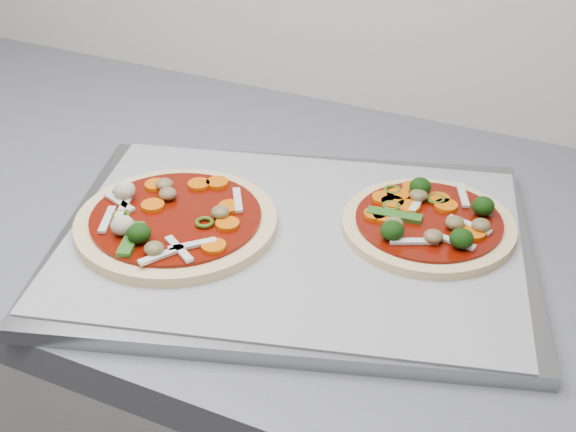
% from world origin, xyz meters
% --- Properties ---
extents(baking_tray, '(0.58, 0.49, 0.02)m').
position_xyz_m(baking_tray, '(-0.70, 1.24, 0.91)').
color(baking_tray, gray).
rests_on(baking_tray, countertop).
extents(parchment, '(0.54, 0.45, 0.00)m').
position_xyz_m(parchment, '(-0.70, 1.24, 0.92)').
color(parchment, '#99999E').
rests_on(parchment, baking_tray).
extents(pizza_left, '(0.29, 0.29, 0.04)m').
position_xyz_m(pizza_left, '(-0.82, 1.20, 0.93)').
color(pizza_left, beige).
rests_on(pizza_left, parchment).
extents(pizza_right, '(0.18, 0.18, 0.03)m').
position_xyz_m(pizza_right, '(-0.58, 1.31, 0.93)').
color(pizza_right, beige).
rests_on(pizza_right, parchment).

